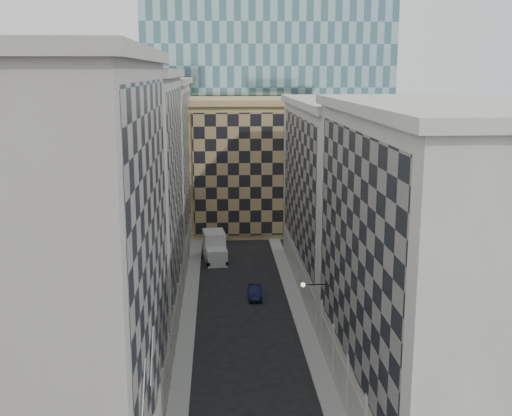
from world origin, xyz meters
name	(u,v)px	position (x,y,z in m)	size (l,w,h in m)	color
sidewalk_west	(187,331)	(-5.25, 30.00, 0.07)	(1.50, 100.00, 0.15)	#989893
sidewalk_east	(305,328)	(5.25, 30.00, 0.07)	(1.50, 100.00, 0.15)	#989893
bldg_left_a	(63,270)	(-10.88, 11.00, 11.82)	(10.80, 22.80, 23.70)	#9B948B
bldg_left_b	(122,200)	(-10.88, 33.00, 11.32)	(10.80, 22.80, 22.70)	gray
bldg_left_c	(148,169)	(-10.88, 55.00, 10.83)	(10.80, 22.80, 21.70)	#9B948B
bldg_right_a	(427,267)	(10.88, 15.00, 10.32)	(10.80, 26.80, 20.70)	#B9B5AA
bldg_right_b	(344,195)	(10.89, 42.00, 9.85)	(10.80, 28.80, 19.70)	#B9B5AA
tan_block	(248,164)	(2.00, 67.90, 9.44)	(16.80, 14.80, 18.80)	tan
church_tower	(231,43)	(0.00, 82.00, 26.95)	(7.20, 7.20, 51.50)	#302C26
flagpoles_left	(148,373)	(-5.90, 6.00, 8.00)	(0.10, 6.33, 2.33)	gray
bracket_lamp	(305,285)	(4.38, 24.00, 6.20)	(1.98, 0.36, 0.36)	black
box_truck	(215,248)	(-2.78, 51.86, 1.47)	(3.14, 6.38, 3.38)	silver
dark_car	(255,292)	(1.26, 38.24, 0.62)	(1.30, 3.74, 1.23)	black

